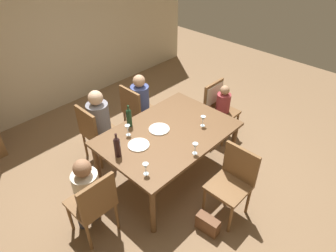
# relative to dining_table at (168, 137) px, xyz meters

# --- Properties ---
(ground_plane) EXTENTS (10.00, 10.00, 0.00)m
(ground_plane) POSITION_rel_dining_table_xyz_m (0.00, 0.00, -0.68)
(ground_plane) COLOR #846647
(rear_room_partition) EXTENTS (6.40, 0.12, 2.70)m
(rear_room_partition) POSITION_rel_dining_table_xyz_m (0.00, 2.79, 0.67)
(rear_room_partition) COLOR beige
(rear_room_partition) RESTS_ON ground_plane
(dining_table) EXTENTS (1.73, 1.19, 0.75)m
(dining_table) POSITION_rel_dining_table_xyz_m (0.00, 0.00, 0.00)
(dining_table) COLOR brown
(dining_table) RESTS_ON ground_plane
(chair_far_right) EXTENTS (0.44, 0.44, 0.92)m
(chair_far_right) POSITION_rel_dining_table_xyz_m (0.30, 0.97, -0.14)
(chair_far_right) COLOR brown
(chair_far_right) RESTS_ON ground_plane
(chair_far_left) EXTENTS (0.44, 0.44, 0.92)m
(chair_far_left) POSITION_rel_dining_table_xyz_m (-0.48, 0.97, -0.14)
(chair_far_left) COLOR brown
(chair_far_left) RESTS_ON ground_plane
(chair_left_end) EXTENTS (0.44, 0.44, 0.92)m
(chair_left_end) POSITION_rel_dining_table_xyz_m (-1.24, -0.09, -0.14)
(chair_left_end) COLOR brown
(chair_left_end) RESTS_ON ground_plane
(chair_right_end) EXTENTS (0.44, 0.46, 0.92)m
(chair_right_end) POSITION_rel_dining_table_xyz_m (1.24, 0.12, -0.08)
(chair_right_end) COLOR brown
(chair_right_end) RESTS_ON ground_plane
(chair_near) EXTENTS (0.44, 0.44, 0.92)m
(chair_near) POSITION_rel_dining_table_xyz_m (0.09, -0.97, -0.14)
(chair_near) COLOR brown
(chair_near) RESTS_ON ground_plane
(person_woman_host) EXTENTS (0.33, 0.28, 1.08)m
(person_woman_host) POSITION_rel_dining_table_xyz_m (0.41, 0.97, -0.04)
(person_woman_host) COLOR #33333D
(person_woman_host) RESTS_ON ground_plane
(person_man_bearded) EXTENTS (0.35, 0.31, 1.13)m
(person_man_bearded) POSITION_rel_dining_table_xyz_m (-0.36, 0.97, -0.02)
(person_man_bearded) COLOR #33333D
(person_man_bearded) RESTS_ON ground_plane
(person_man_guest) EXTENTS (0.28, 0.32, 1.08)m
(person_man_guest) POSITION_rel_dining_table_xyz_m (-1.24, 0.03, -0.05)
(person_man_guest) COLOR #33333D
(person_man_guest) RESTS_ON ground_plane
(person_child_small) EXTENTS (0.22, 0.25, 0.94)m
(person_child_small) POSITION_rel_dining_table_xyz_m (1.24, -0.02, -0.12)
(person_child_small) COLOR #33333D
(person_child_small) RESTS_ON ground_plane
(wine_bottle_tall_green) EXTENTS (0.07, 0.07, 0.31)m
(wine_bottle_tall_green) POSITION_rel_dining_table_xyz_m (-0.25, 0.47, 0.21)
(wine_bottle_tall_green) COLOR #19381E
(wine_bottle_tall_green) RESTS_ON dining_table
(wine_bottle_dark_red) EXTENTS (0.08, 0.08, 0.32)m
(wine_bottle_dark_red) POSITION_rel_dining_table_xyz_m (-0.72, 0.11, 0.22)
(wine_bottle_dark_red) COLOR black
(wine_bottle_dark_red) RESTS_ON dining_table
(wine_glass_near_left) EXTENTS (0.07, 0.07, 0.15)m
(wine_glass_near_left) POSITION_rel_dining_table_xyz_m (0.42, -0.23, 0.18)
(wine_glass_near_left) COLOR silver
(wine_glass_near_left) RESTS_ON dining_table
(wine_glass_centre) EXTENTS (0.07, 0.07, 0.15)m
(wine_glass_centre) POSITION_rel_dining_table_xyz_m (-0.08, -0.51, 0.18)
(wine_glass_centre) COLOR silver
(wine_glass_centre) RESTS_ON dining_table
(wine_glass_near_right) EXTENTS (0.07, 0.07, 0.15)m
(wine_glass_near_right) POSITION_rel_dining_table_xyz_m (-0.39, 0.33, 0.18)
(wine_glass_near_right) COLOR silver
(wine_glass_near_right) RESTS_ON dining_table
(wine_glass_far) EXTENTS (0.07, 0.07, 0.15)m
(wine_glass_far) POSITION_rel_dining_table_xyz_m (-0.70, -0.34, 0.18)
(wine_glass_far) COLOR silver
(wine_glass_far) RESTS_ON dining_table
(dinner_plate_host) EXTENTS (0.27, 0.27, 0.01)m
(dinner_plate_host) POSITION_rel_dining_table_xyz_m (-0.44, 0.08, 0.08)
(dinner_plate_host) COLOR white
(dinner_plate_host) RESTS_ON dining_table
(dinner_plate_guest_left) EXTENTS (0.27, 0.27, 0.01)m
(dinner_plate_guest_left) POSITION_rel_dining_table_xyz_m (-0.04, 0.12, 0.08)
(dinner_plate_guest_left) COLOR silver
(dinner_plate_guest_left) RESTS_ON dining_table
(handbag) EXTENTS (0.14, 0.29, 0.22)m
(handbag) POSITION_rel_dining_table_xyz_m (-0.35, -0.97, -0.57)
(handbag) COLOR brown
(handbag) RESTS_ON ground_plane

